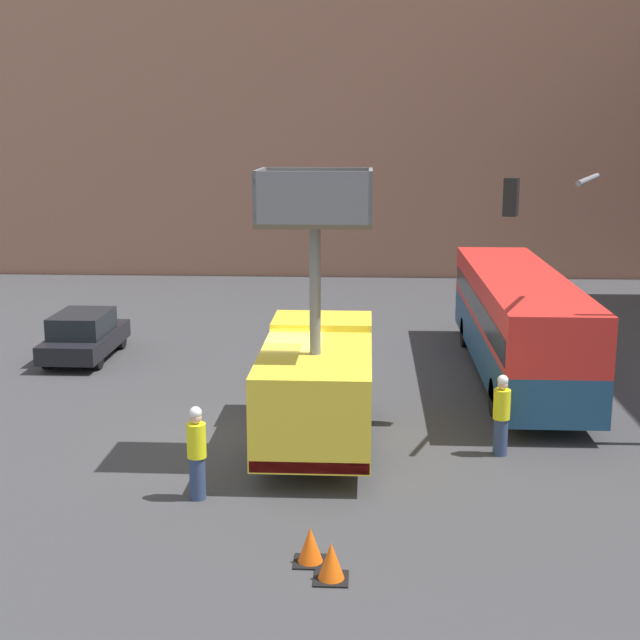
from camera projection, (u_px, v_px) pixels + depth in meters
name	position (u px, v px, depth m)	size (l,w,h in m)	color
ground_plane	(270.00, 436.00, 21.30)	(120.00, 120.00, 0.00)	#38383A
building_backdrop_far	(327.00, 56.00, 46.78)	(44.00, 10.00, 21.82)	#936651
utility_truck	(318.00, 379.00, 20.35)	(2.45, 6.02, 6.38)	yellow
city_bus	(517.00, 317.00, 26.01)	(2.44, 12.00, 3.07)	navy
traffic_light_pole	(607.00, 258.00, 20.30)	(3.54, 3.29, 6.38)	slate
road_worker_near_truck	(197.00, 453.00, 17.50)	(0.38, 0.38, 1.91)	navy
road_worker_directing	(501.00, 415.00, 19.88)	(0.38, 0.38, 1.87)	navy
traffic_cone_near_truck	(331.00, 562.00, 14.46)	(0.57, 0.57, 0.65)	black
traffic_cone_mid_road	(310.00, 546.00, 15.03)	(0.56, 0.56, 0.64)	black
parked_car_curbside	(84.00, 335.00, 28.28)	(1.80, 4.21, 1.53)	black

